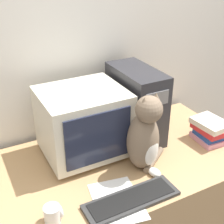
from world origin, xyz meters
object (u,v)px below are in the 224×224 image
(computer_tower, at_px, (136,104))
(crt_monitor, at_px, (83,122))
(keyboard, at_px, (132,200))
(book_stack, at_px, (210,130))
(pen, at_px, (107,197))
(cat, at_px, (145,136))
(mug, at_px, (53,214))

(computer_tower, bearing_deg, crt_monitor, -176.12)
(computer_tower, xyz_separation_m, keyboard, (-0.31, -0.48, -0.21))
(book_stack, distance_m, pen, 0.79)
(computer_tower, bearing_deg, cat, -113.43)
(book_stack, bearing_deg, computer_tower, 144.92)
(keyboard, relative_size, book_stack, 2.14)
(crt_monitor, relative_size, cat, 1.03)
(crt_monitor, xyz_separation_m, pen, (-0.05, -0.39, -0.19))
(keyboard, xyz_separation_m, cat, (0.19, 0.19, 0.18))
(mug, bearing_deg, computer_tower, 32.55)
(computer_tower, distance_m, mug, 0.81)
(crt_monitor, height_order, cat, cat)
(keyboard, distance_m, pen, 0.12)
(crt_monitor, distance_m, pen, 0.43)
(book_stack, height_order, pen, book_stack)
(cat, bearing_deg, crt_monitor, 117.67)
(book_stack, bearing_deg, pen, -168.88)
(book_stack, xyz_separation_m, pen, (-0.77, -0.15, -0.06))
(computer_tower, bearing_deg, pen, -134.51)
(book_stack, height_order, mug, book_stack)
(crt_monitor, bearing_deg, book_stack, -18.13)
(cat, relative_size, pen, 2.98)
(pen, bearing_deg, book_stack, 11.12)
(cat, distance_m, book_stack, 0.51)
(cat, bearing_deg, pen, -168.81)
(crt_monitor, distance_m, mug, 0.54)
(crt_monitor, distance_m, cat, 0.35)
(cat, relative_size, mug, 5.44)
(cat, height_order, mug, cat)
(mug, bearing_deg, keyboard, -9.16)
(keyboard, height_order, pen, keyboard)
(mug, bearing_deg, pen, 3.47)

